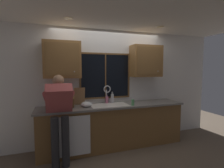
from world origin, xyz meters
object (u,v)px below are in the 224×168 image
Objects in this scene: bottle_green_glass at (107,99)px; bottle_tall_clear at (112,98)px; soap_dispenser at (133,102)px; knife_block at (71,102)px; person_standing at (59,110)px; cutting_board at (79,96)px; mixing_bowl at (87,104)px.

bottle_green_glass is 0.13m from bottle_tall_clear.
bottle_green_glass reaches higher than soap_dispenser.
soap_dispenser is 0.52m from bottle_tall_clear.
soap_dispenser is (1.25, -0.19, -0.04)m from knife_block.
person_standing is at bearing -175.00° from soap_dispenser.
soap_dispenser is 0.89× the size of bottle_green_glass.
knife_block reaches higher than bottle_tall_clear.
person_standing reaches higher than soap_dispenser.
bottle_tall_clear is at bearing 12.60° from knife_block.
bottle_tall_clear reaches higher than bottle_green_glass.
person_standing is 4.17× the size of cutting_board.
person_standing is 1.27m from bottle_tall_clear.
knife_block is 1.84× the size of soap_dispenser.
mixing_bowl is (0.31, -0.03, -0.06)m from knife_block.
mixing_bowl is at bearing 28.97° from person_standing.
knife_block is 0.30m from cutting_board.
soap_dispenser is 0.61m from bottle_green_glass.
knife_block is 0.96m from bottle_tall_clear.
bottle_tall_clear is (0.93, 0.21, -0.00)m from knife_block.
cutting_board is 2.16× the size of soap_dispenser.
knife_block reaches higher than bottle_green_glass.
knife_block is 1.42× the size of mixing_bowl.
person_standing is 0.69m from cutting_board.
soap_dispenser is at bearing -51.52° from bottle_tall_clear.
person_standing reaches higher than bottle_green_glass.
cutting_board is 1.92× the size of bottle_green_glass.
mixing_bowl is at bearing 170.20° from soap_dispenser.
person_standing is 4.89× the size of knife_block.
soap_dispenser is (1.05, -0.40, -0.12)m from cutting_board.
soap_dispenser is at bearing 5.00° from person_standing.
bottle_tall_clear is at bearing 128.48° from soap_dispenser.
soap_dispenser is 0.68× the size of bottle_tall_clear.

